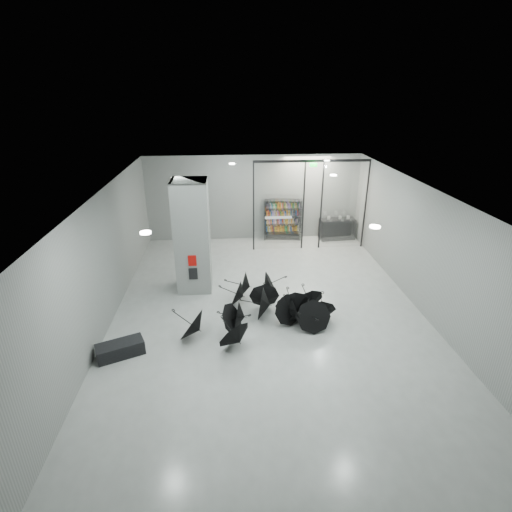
{
  "coord_description": "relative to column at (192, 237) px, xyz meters",
  "views": [
    {
      "loc": [
        -1.26,
        -10.99,
        6.81
      ],
      "look_at": [
        -0.3,
        1.5,
        1.4
      ],
      "focal_mm": 27.51,
      "sensor_mm": 36.0,
      "label": 1
    }
  ],
  "objects": [
    {
      "name": "column",
      "position": [
        0.0,
        0.0,
        0.0
      ],
      "size": [
        1.2,
        1.2,
        4.0
      ],
      "primitive_type": "cube",
      "color": "slate",
      "rests_on": "ground"
    },
    {
      "name": "info_panel",
      "position": [
        0.0,
        -0.62,
        -1.15
      ],
      "size": [
        0.3,
        0.03,
        0.42
      ],
      "primitive_type": "cube",
      "color": "black",
      "rests_on": "column"
    },
    {
      "name": "glass_partition",
      "position": [
        4.89,
        3.5,
        0.18
      ],
      "size": [
        5.06,
        0.08,
        4.0
      ],
      "color": "silver",
      "rests_on": "ground"
    },
    {
      "name": "room",
      "position": [
        2.5,
        -2.0,
        0.84
      ],
      "size": [
        14.0,
        14.02,
        4.01
      ],
      "color": "gray",
      "rests_on": "ground"
    },
    {
      "name": "bookshelf",
      "position": [
        3.89,
        4.75,
        -1.02
      ],
      "size": [
        1.81,
        0.59,
        1.96
      ],
      "primitive_type": null,
      "rotation": [
        0.0,
        0.0,
        -0.13
      ],
      "color": "black",
      "rests_on": "ground"
    },
    {
      "name": "bench",
      "position": [
        -1.8,
        -3.88,
        -1.8
      ],
      "size": [
        1.36,
        0.99,
        0.4
      ],
      "primitive_type": "cube",
      "rotation": [
        0.0,
        0.0,
        0.41
      ],
      "color": "black",
      "rests_on": "ground"
    },
    {
      "name": "umbrella_cluster",
      "position": [
        2.43,
        -2.5,
        -1.69
      ],
      "size": [
        5.14,
        4.42,
        1.3
      ],
      "color": "black",
      "rests_on": "ground"
    },
    {
      "name": "exit_sign",
      "position": [
        4.9,
        3.3,
        1.82
      ],
      "size": [
        0.3,
        0.06,
        0.15
      ],
      "primitive_type": "cube",
      "color": "#0CE533",
      "rests_on": "room"
    },
    {
      "name": "fire_cabinet",
      "position": [
        0.0,
        -0.62,
        -0.65
      ],
      "size": [
        0.28,
        0.04,
        0.38
      ],
      "primitive_type": "cube",
      "color": "#A50A07",
      "rests_on": "column"
    },
    {
      "name": "shop_counter",
      "position": [
        6.52,
        4.58,
        -1.5
      ],
      "size": [
        1.71,
        0.78,
        1.0
      ],
      "primitive_type": "cube",
      "rotation": [
        0.0,
        0.0,
        0.07
      ],
      "color": "black",
      "rests_on": "ground"
    }
  ]
}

